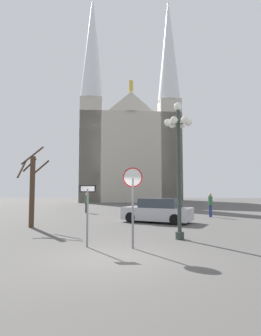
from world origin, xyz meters
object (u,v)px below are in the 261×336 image
Objects in this scene: bare_tree at (32,187)px; pedestrian_standing at (210,202)px; stop_sign at (133,192)px; street_lamp at (179,149)px; cathedral at (129,145)px; one_way_arrow_sign at (87,208)px; parked_car_near_silver at (158,211)px; pedestrian_walking at (86,201)px.

pedestrian_standing is at bearing 28.96° from bare_tree.
street_lamp is (1.85, 1.90, 1.82)m from stop_sign.
cathedral is 16.28× the size of one_way_arrow_sign.
one_way_arrow_sign is 1.24× the size of pedestrian_standing.
cathedral is at bearing 96.73° from street_lamp.
parked_car_near_silver is at bearing 69.44° from one_way_arrow_sign.
parked_car_near_silver is 2.58× the size of pedestrian_standing.
pedestrian_walking reaches higher than parked_car_near_silver.
pedestrian_walking is at bearing 83.65° from bare_tree.
one_way_arrow_sign is at bearing -88.73° from cathedral.
cathedral is 39.62m from stop_sign.
bare_tree is at bearing -159.58° from parked_car_near_silver.
pedestrian_walking is at bearing 131.90° from parked_car_near_silver.
parked_car_near_silver is (2.84, 7.57, -0.69)m from one_way_arrow_sign.
one_way_arrow_sign is 0.48× the size of bare_tree.
stop_sign is at bearing -134.28° from street_lamp.
one_way_arrow_sign is 1.26× the size of pedestrian_walking.
bare_tree is at bearing 157.26° from street_lamp.
bare_tree is 7.61m from parked_car_near_silver.
one_way_arrow_sign is at bearing -50.09° from bare_tree.
cathedral reaches higher than bare_tree.
bare_tree reaches higher than stop_sign.
stop_sign reaches higher than pedestrian_standing.
cathedral is 20.56× the size of pedestrian_walking.
cathedral is 26.03m from pedestrian_walking.
street_lamp reaches higher than pedestrian_walking.
stop_sign is at bearing -98.85° from parked_car_near_silver.
bare_tree is 9.37m from pedestrian_walking.
bare_tree is at bearing -96.35° from pedestrian_walking.
parked_car_near_silver is 8.94m from pedestrian_walking.
cathedral reaches higher than one_way_arrow_sign.
bare_tree is (-4.15, 4.97, 0.78)m from one_way_arrow_sign.
stop_sign is 7.90m from parked_car_near_silver.
street_lamp is 10.27m from pedestrian_standing.
parked_car_near_silver is (6.99, 2.60, -1.47)m from bare_tree.
parked_car_near_silver is at bearing -83.21° from cathedral.
pedestrian_walking is (-6.62, 12.46, -2.71)m from street_lamp.
pedestrian_standing is (6.89, 11.08, -0.30)m from one_way_arrow_sign.
street_lamp is at bearing -110.04° from pedestrian_standing.
pedestrian_standing is (11.05, 6.11, -1.08)m from bare_tree.
street_lamp reaches higher than bare_tree.
bare_tree is 0.99× the size of parked_car_near_silver.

